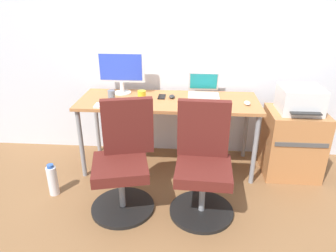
{
  "coord_description": "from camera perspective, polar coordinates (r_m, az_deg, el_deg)",
  "views": [
    {
      "loc": [
        0.21,
        -2.85,
        1.73
      ],
      "look_at": [
        0.0,
        -0.05,
        0.48
      ],
      "focal_mm": 32.81,
      "sensor_mm": 36.0,
      "label": 1
    }
  ],
  "objects": [
    {
      "name": "back_wall",
      "position": [
        3.28,
        0.62,
        16.39
      ],
      "size": [
        4.4,
        0.04,
        2.6
      ],
      "primitive_type": "cube",
      "color": "silver",
      "rests_on": "ground"
    },
    {
      "name": "office_chair_left",
      "position": [
        2.58,
        -8.28,
        -6.72
      ],
      "size": [
        0.54,
        0.54,
        0.94
      ],
      "color": "black",
      "rests_on": "ground"
    },
    {
      "name": "phone_near_monitor",
      "position": [
        3.1,
        -1.18,
        5.46
      ],
      "size": [
        0.07,
        0.14,
        0.01
      ],
      "primitive_type": "cube",
      "color": "black",
      "rests_on": "desk"
    },
    {
      "name": "side_cabinet",
      "position": [
        3.31,
        22.06,
        -2.91
      ],
      "size": [
        0.53,
        0.48,
        0.67
      ],
      "color": "#B77542",
      "rests_on": "ground"
    },
    {
      "name": "water_bottle_on_floor",
      "position": [
        3.02,
        -20.63,
        -9.4
      ],
      "size": [
        0.09,
        0.09,
        0.31
      ],
      "color": "white",
      "rests_on": "ground"
    },
    {
      "name": "printer",
      "position": [
        3.14,
        23.33,
        4.49
      ],
      "size": [
        0.38,
        0.4,
        0.24
      ],
      "color": "silver",
      "rests_on": "side_cabinet"
    },
    {
      "name": "office_chair_right",
      "position": [
        2.53,
        6.5,
        -7.31
      ],
      "size": [
        0.54,
        0.54,
        0.94
      ],
      "color": "black",
      "rests_on": "ground"
    },
    {
      "name": "keyboard_by_monitor",
      "position": [
        2.88,
        -10.18,
        3.72
      ],
      "size": [
        0.34,
        0.12,
        0.02
      ],
      "primitive_type": "cube",
      "color": "silver",
      "rests_on": "desk"
    },
    {
      "name": "desk",
      "position": [
        3.05,
        0.07,
        3.69
      ],
      "size": [
        1.76,
        0.63,
        0.74
      ],
      "color": "#B77542",
      "rests_on": "ground"
    },
    {
      "name": "coffee_mug",
      "position": [
        3.02,
        -4.9,
        5.72
      ],
      "size": [
        0.08,
        0.08,
        0.09
      ],
      "primitive_type": "cylinder",
      "color": "yellow",
      "rests_on": "desk"
    },
    {
      "name": "mouse_by_laptop",
      "position": [
        3.07,
        0.73,
        5.51
      ],
      "size": [
        0.06,
        0.1,
        0.03
      ],
      "primitive_type": "ellipsoid",
      "color": "#2D2D2D",
      "rests_on": "desk"
    },
    {
      "name": "keyboard_by_laptop",
      "position": [
        2.87,
        6.56,
        3.86
      ],
      "size": [
        0.34,
        0.12,
        0.02
      ],
      "primitive_type": "cube",
      "color": "silver",
      "rests_on": "desk"
    },
    {
      "name": "mouse_by_monitor",
      "position": [
        2.98,
        14.5,
        4.17
      ],
      "size": [
        0.06,
        0.1,
        0.03
      ],
      "primitive_type": "ellipsoid",
      "color": "silver",
      "rests_on": "desk"
    },
    {
      "name": "desktop_monitor",
      "position": [
        3.19,
        -8.72,
        10.33
      ],
      "size": [
        0.48,
        0.18,
        0.43
      ],
      "color": "silver",
      "rests_on": "desk"
    },
    {
      "name": "pen_cup",
      "position": [
        3.03,
        -10.45,
        5.58
      ],
      "size": [
        0.07,
        0.07,
        0.1
      ],
      "primitive_type": "cylinder",
      "color": "slate",
      "rests_on": "desk"
    },
    {
      "name": "open_laptop",
      "position": [
        3.18,
        6.61,
        6.71
      ],
      "size": [
        0.31,
        0.29,
        0.22
      ],
      "color": "silver",
      "rests_on": "desk"
    },
    {
      "name": "ground_plane",
      "position": [
        3.34,
        0.07,
        -7.26
      ],
      "size": [
        5.28,
        5.28,
        0.0
      ],
      "primitive_type": "plane",
      "color": "brown"
    }
  ]
}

